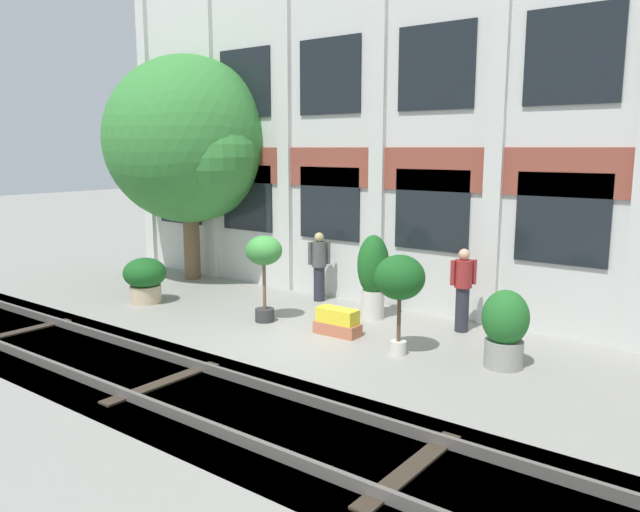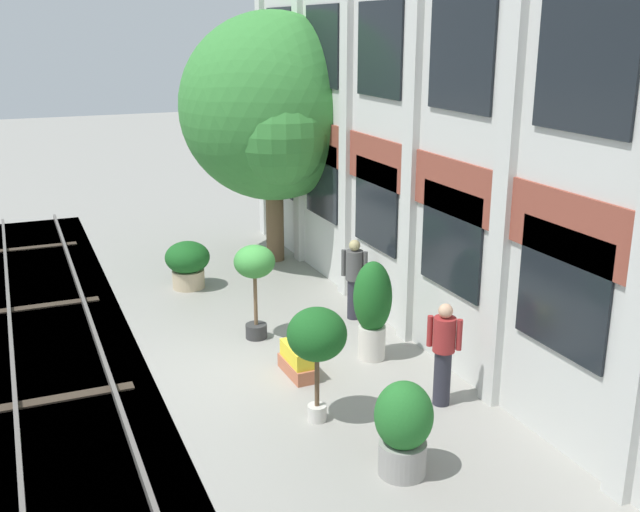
% 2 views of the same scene
% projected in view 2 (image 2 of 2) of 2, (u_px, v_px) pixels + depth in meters
% --- Properties ---
extents(ground_plane, '(80.00, 80.00, 0.00)m').
position_uv_depth(ground_plane, '(246.00, 366.00, 12.78)').
color(ground_plane, gray).
extents(apartment_facade, '(16.38, 0.64, 8.09)m').
position_uv_depth(apartment_facade, '(427.00, 119.00, 12.85)').
color(apartment_facade, silver).
rests_on(apartment_facade, ground).
extents(rail_tracks, '(24.02, 2.80, 0.43)m').
position_uv_depth(rail_tracks, '(66.00, 405.00, 11.72)').
color(rail_tracks, '#423F3A').
rests_on(rail_tracks, ground).
extents(broadleaf_tree, '(4.61, 4.39, 5.93)m').
position_uv_depth(broadleaf_tree, '(273.00, 112.00, 17.54)').
color(broadleaf_tree, brown).
rests_on(broadleaf_tree, ground).
extents(potted_plant_square_trough, '(0.91, 0.40, 0.52)m').
position_uv_depth(potted_plant_square_trough, '(298.00, 361.00, 12.39)').
color(potted_plant_square_trough, '#B76647').
rests_on(potted_plant_square_trough, ground).
extents(potted_plant_glazed_jar, '(0.76, 0.76, 1.29)m').
position_uv_depth(potted_plant_glazed_jar, '(403.00, 426.00, 9.51)').
color(potted_plant_glazed_jar, gray).
rests_on(potted_plant_glazed_jar, ground).
extents(potted_plant_fluted_column, '(0.67, 0.67, 1.77)m').
position_uv_depth(potted_plant_fluted_column, '(373.00, 306.00, 12.81)').
color(potted_plant_fluted_column, beige).
rests_on(potted_plant_fluted_column, ground).
extents(potted_plant_terracotta_small, '(0.86, 0.86, 1.75)m').
position_uv_depth(potted_plant_terracotta_small, '(317.00, 337.00, 10.63)').
color(potted_plant_terracotta_small, beige).
rests_on(potted_plant_terracotta_small, ground).
extents(potted_plant_tall_urn, '(0.75, 0.75, 1.79)m').
position_uv_depth(potted_plant_tall_urn, '(255.00, 270.00, 13.55)').
color(potted_plant_tall_urn, '#333333').
rests_on(potted_plant_tall_urn, ground).
extents(potted_plant_stone_basin, '(0.98, 0.98, 1.05)m').
position_uv_depth(potted_plant_stone_basin, '(188.00, 262.00, 16.45)').
color(potted_plant_stone_basin, tan).
rests_on(potted_plant_stone_basin, ground).
extents(resident_by_doorway, '(0.39, 0.41, 1.64)m').
position_uv_depth(resident_by_doorway, '(444.00, 351.00, 11.24)').
color(resident_by_doorway, '#282833').
rests_on(resident_by_doorway, ground).
extents(resident_watching_tracks, '(0.38, 0.42, 1.62)m').
position_uv_depth(resident_watching_tracks, '(354.00, 277.00, 14.63)').
color(resident_watching_tracks, '#282833').
rests_on(resident_watching_tracks, ground).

